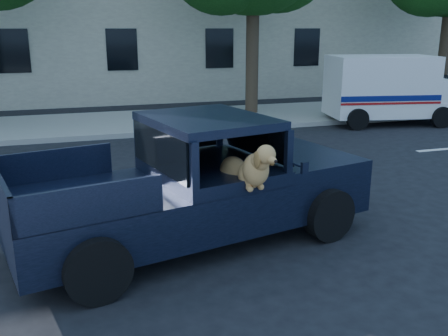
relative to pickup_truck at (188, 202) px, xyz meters
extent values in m
plane|color=black|center=(-0.37, 0.24, -0.62)|extent=(120.00, 120.00, 0.00)
cube|color=gray|center=(-0.37, 9.44, -0.54)|extent=(60.00, 4.00, 0.15)
cylinder|color=#332619|center=(4.63, 9.84, 1.58)|extent=(0.44, 0.44, 4.40)
cylinder|color=#332619|center=(12.63, 9.84, 1.58)|extent=(0.44, 0.44, 4.40)
cube|color=black|center=(0.08, 0.04, 0.00)|extent=(5.43, 3.07, 0.65)
cube|color=black|center=(1.85, 0.45, 0.40)|extent=(1.88, 2.25, 0.16)
cube|color=black|center=(0.32, 0.10, 1.15)|extent=(1.91, 2.18, 0.12)
cube|color=black|center=(1.09, 0.27, 0.81)|extent=(0.62, 1.71, 0.56)
cube|color=black|center=(0.61, -0.29, 0.19)|extent=(0.65, 0.65, 0.37)
cube|color=black|center=(1.36, -0.93, 0.64)|extent=(0.11, 0.07, 0.16)
cube|color=silver|center=(8.44, 7.20, -0.10)|extent=(4.23, 2.47, 0.47)
cube|color=silver|center=(8.07, 7.27, 0.85)|extent=(3.49, 2.34, 1.42)
cube|color=silver|center=(9.98, 6.93, 0.47)|extent=(1.15, 1.87, 0.66)
cube|color=#0B1456|center=(7.91, 6.37, 0.33)|extent=(3.17, 0.58, 0.17)
cube|color=#9E0F0F|center=(7.91, 6.37, 0.18)|extent=(3.17, 0.58, 0.07)
camera|label=1|loc=(-1.53, -6.63, 2.42)|focal=40.00mm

